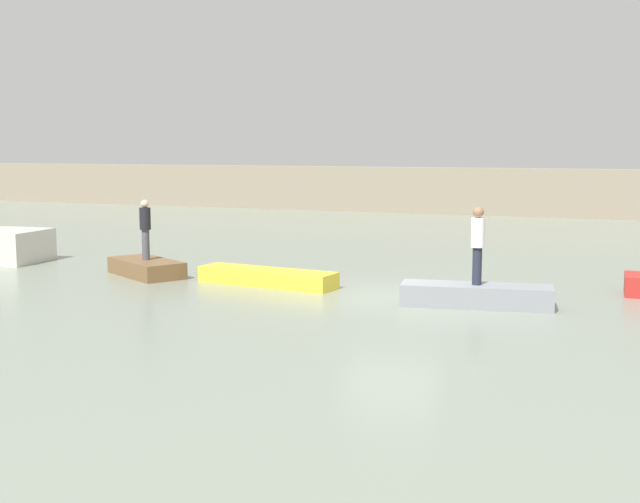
% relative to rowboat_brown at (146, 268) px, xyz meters
% --- Properties ---
extents(ground_plane, '(120.00, 120.00, 0.00)m').
position_rel_rowboat_brown_xyz_m(ground_plane, '(7.65, -0.65, -0.24)').
color(ground_plane, gray).
extents(embankment_wall, '(80.00, 1.20, 2.58)m').
position_rel_rowboat_brown_xyz_m(embankment_wall, '(7.65, 25.08, 1.05)').
color(embankment_wall, gray).
rests_on(embankment_wall, ground_plane).
extents(rowboat_brown, '(2.92, 2.41, 0.48)m').
position_rel_rowboat_brown_xyz_m(rowboat_brown, '(0.00, 0.00, 0.00)').
color(rowboat_brown, brown).
rests_on(rowboat_brown, ground_plane).
extents(rowboat_yellow, '(4.06, 1.43, 0.45)m').
position_rel_rowboat_brown_xyz_m(rowboat_yellow, '(3.97, -0.17, -0.02)').
color(rowboat_yellow, gold).
rests_on(rowboat_yellow, ground_plane).
extents(rowboat_grey, '(3.64, 1.53, 0.52)m').
position_rel_rowboat_brown_xyz_m(rowboat_grey, '(9.84, -1.00, 0.02)').
color(rowboat_grey, gray).
rests_on(rowboat_grey, ground_plane).
extents(person_dark_shirt, '(0.32, 0.32, 1.75)m').
position_rel_rowboat_brown_xyz_m(person_dark_shirt, '(-0.00, 0.00, 1.22)').
color(person_dark_shirt, '#4C4C56').
rests_on(person_dark_shirt, rowboat_brown).
extents(person_white_shirt, '(0.32, 0.32, 1.85)m').
position_rel_rowboat_brown_xyz_m(person_white_shirt, '(9.84, -1.00, 1.32)').
color(person_white_shirt, '#232838').
rests_on(person_white_shirt, rowboat_grey).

